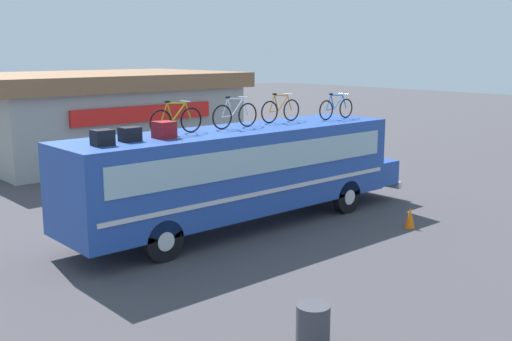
% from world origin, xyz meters
% --- Properties ---
extents(ground_plane, '(120.00, 120.00, 0.00)m').
position_xyz_m(ground_plane, '(0.00, 0.00, 0.00)').
color(ground_plane, '#423F44').
extents(bus, '(11.90, 2.56, 2.92)m').
position_xyz_m(bus, '(0.18, 0.00, 1.70)').
color(bus, '#23479E').
rests_on(bus, ground).
extents(luggage_bag_1, '(0.47, 0.40, 0.38)m').
position_xyz_m(luggage_bag_1, '(-4.39, -0.27, 3.11)').
color(luggage_bag_1, black).
rests_on(luggage_bag_1, bus).
extents(luggage_bag_2, '(0.48, 0.40, 0.35)m').
position_xyz_m(luggage_bag_2, '(-3.54, -0.08, 3.10)').
color(luggage_bag_2, black).
rests_on(luggage_bag_2, bus).
extents(luggage_bag_3, '(0.47, 0.52, 0.43)m').
position_xyz_m(luggage_bag_3, '(-2.60, -0.18, 3.14)').
color(luggage_bag_3, maroon).
rests_on(luggage_bag_3, bus).
extents(rooftop_bicycle_1, '(1.67, 0.44, 0.93)m').
position_xyz_m(rooftop_bicycle_1, '(-1.95, 0.22, 3.31)').
color(rooftop_bicycle_1, black).
rests_on(rooftop_bicycle_1, bus).
extents(rooftop_bicycle_2, '(1.67, 0.44, 0.94)m').
position_xyz_m(rooftop_bicycle_2, '(0.09, 0.20, 3.31)').
color(rooftop_bicycle_2, black).
rests_on(rooftop_bicycle_2, bus).
extents(rooftop_bicycle_3, '(1.65, 0.44, 0.93)m').
position_xyz_m(rooftop_bicycle_3, '(2.14, 0.43, 3.31)').
color(rooftop_bicycle_3, black).
rests_on(rooftop_bicycle_3, bus).
extents(rooftop_bicycle_4, '(1.64, 0.44, 0.87)m').
position_xyz_m(rooftop_bicycle_4, '(4.12, -0.16, 3.29)').
color(rooftop_bicycle_4, black).
rests_on(rooftop_bicycle_4, bus).
extents(roadside_building, '(12.53, 8.68, 4.09)m').
position_xyz_m(roadside_building, '(2.92, 13.97, 2.09)').
color(roadside_building, '#9E9E99').
rests_on(roadside_building, ground).
extents(trash_bin, '(0.61, 0.61, 0.76)m').
position_xyz_m(trash_bin, '(-3.79, -6.61, 0.38)').
color(trash_bin, '#3F3F47').
rests_on(trash_bin, ground).
extents(traffic_cone, '(0.32, 0.32, 0.60)m').
position_xyz_m(traffic_cone, '(3.73, -3.46, 0.30)').
color(traffic_cone, orange).
rests_on(traffic_cone, ground).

